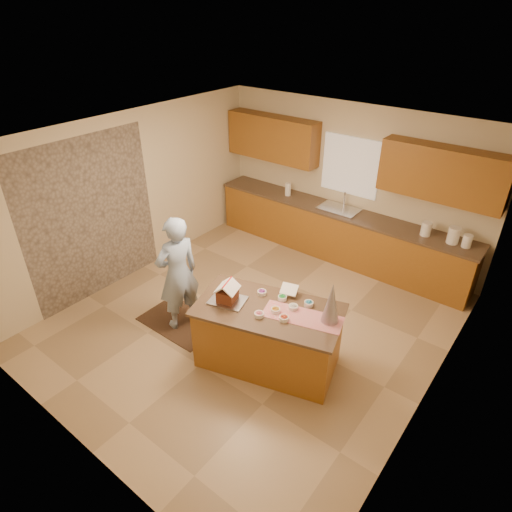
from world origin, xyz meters
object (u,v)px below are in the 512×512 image
object	(u,v)px
island_base	(268,337)
tinsel_tree	(331,303)
gingerbread_house	(227,293)
boy	(178,274)

from	to	relation	value
island_base	tinsel_tree	world-z (taller)	tinsel_tree
gingerbread_house	island_base	bearing A→B (deg)	21.33
island_base	gingerbread_house	world-z (taller)	gingerbread_house
island_base	boy	xyz separation A→B (m)	(-1.46, -0.13, 0.45)
tinsel_tree	boy	xyz separation A→B (m)	(-2.16, -0.38, -0.27)
gingerbread_house	tinsel_tree	bearing A→B (deg)	20.44
tinsel_tree	gingerbread_house	world-z (taller)	tinsel_tree
tinsel_tree	boy	world-z (taller)	boy
island_base	boy	distance (m)	1.53
island_base	tinsel_tree	distance (m)	1.04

